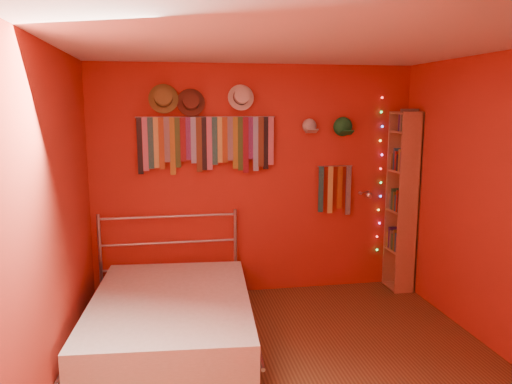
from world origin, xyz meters
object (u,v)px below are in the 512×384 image
reading_lamp (368,195)px  bookshelf (405,201)px  tie_rack (207,141)px  bed (171,318)px

reading_lamp → bookshelf: (0.45, 0.01, -0.09)m
reading_lamp → bookshelf: bookshelf is taller
tie_rack → bed: (-0.42, -1.04, -1.47)m
tie_rack → bed: 1.85m
bed → reading_lamp: bearing=26.5°
tie_rack → bed: tie_rack is taller
bookshelf → reading_lamp: bearing=-178.8°
tie_rack → bookshelf: (2.19, -0.15, -0.68)m
tie_rack → bookshelf: bearing=-4.1°
reading_lamp → bed: 2.49m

